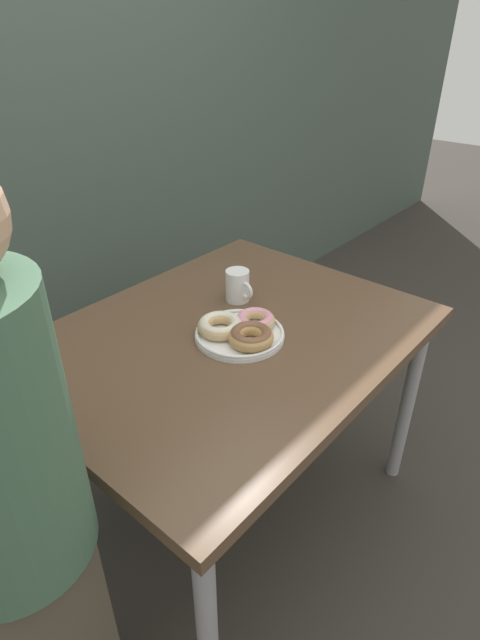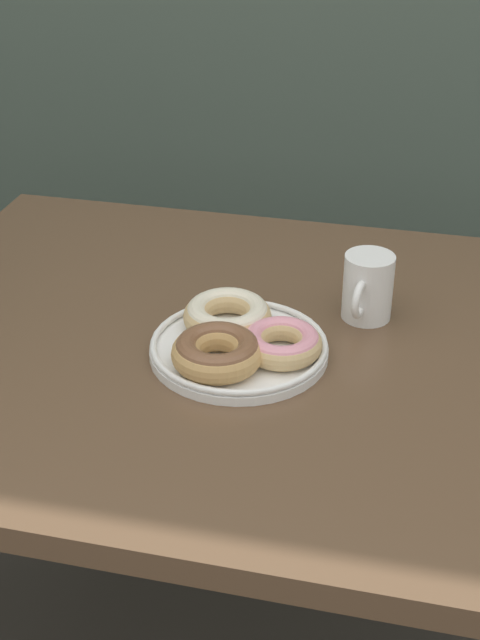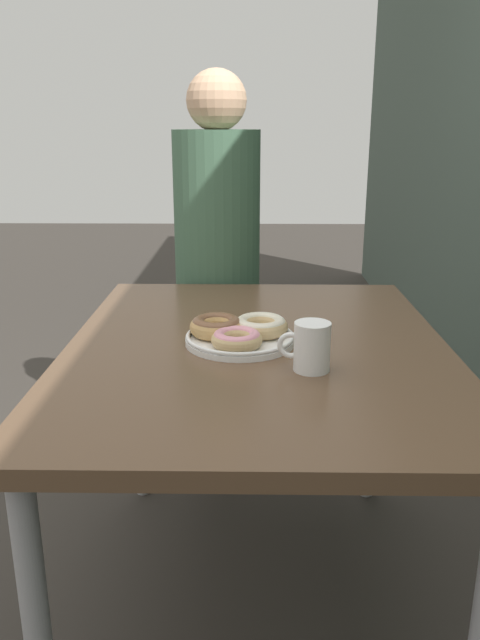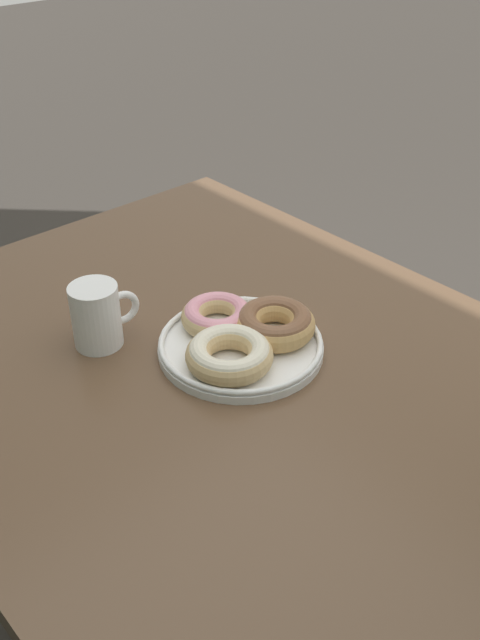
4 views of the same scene
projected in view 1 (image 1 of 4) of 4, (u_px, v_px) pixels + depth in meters
ground_plane at (256, 518)px, 1.84m from camera, size 14.00×14.00×0.00m
wall_back at (19, 109)px, 1.79m from camera, size 8.00×0.05×2.60m
dining_table at (229, 352)px, 1.55m from camera, size 1.18×0.93×0.76m
donut_plate at (240, 330)px, 1.47m from camera, size 0.28×0.30×0.06m
coffee_mug at (238, 286)px, 1.66m from camera, size 0.08×0.12×0.11m
person_figure at (6, 530)px, 0.93m from camera, size 0.33×0.30×1.45m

